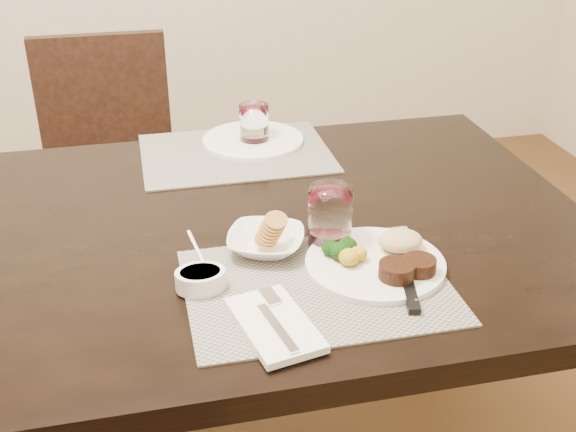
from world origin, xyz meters
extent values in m
cube|color=black|center=(0.00, 0.00, 0.72)|extent=(2.00, 1.00, 0.05)
cube|color=black|center=(0.92, 0.42, 0.35)|extent=(0.08, 0.08, 0.70)
cube|color=black|center=(0.00, 0.85, 0.43)|extent=(0.42, 0.42, 0.04)
cube|color=black|center=(-0.18, 0.67, 0.21)|extent=(0.04, 0.04, 0.41)
cube|color=black|center=(0.18, 0.67, 0.21)|extent=(0.04, 0.04, 0.41)
cube|color=black|center=(-0.18, 1.03, 0.21)|extent=(0.04, 0.04, 0.41)
cube|color=black|center=(0.18, 1.03, 0.21)|extent=(0.04, 0.04, 0.41)
cube|color=black|center=(0.00, 1.04, 0.68)|extent=(0.42, 0.04, 0.45)
cube|color=gray|center=(0.37, -0.26, 0.75)|extent=(0.46, 0.34, 0.00)
cube|color=gray|center=(0.33, 0.36, 0.75)|extent=(0.46, 0.34, 0.00)
cylinder|color=white|center=(0.49, -0.22, 0.76)|extent=(0.26, 0.26, 0.01)
cylinder|color=black|center=(0.51, -0.28, 0.78)|extent=(0.06, 0.06, 0.03)
cylinder|color=black|center=(0.56, -0.27, 0.78)|extent=(0.06, 0.06, 0.03)
ellipsoid|color=tan|center=(0.55, -0.19, 0.78)|extent=(0.08, 0.07, 0.03)
ellipsoid|color=#14400C|center=(0.43, -0.20, 0.78)|extent=(0.04, 0.04, 0.03)
ellipsoid|color=gold|center=(0.44, -0.22, 0.78)|extent=(0.04, 0.04, 0.03)
cube|color=white|center=(0.27, -0.36, 0.76)|extent=(0.14, 0.20, 0.01)
cube|color=silver|center=(0.27, -0.38, 0.77)|extent=(0.04, 0.13, 0.01)
cube|color=silver|center=(0.28, -0.29, 0.77)|extent=(0.03, 0.05, 0.00)
cube|color=silver|center=(0.52, -0.21, 0.76)|extent=(0.05, 0.14, 0.00)
cube|color=black|center=(0.52, -0.33, 0.76)|extent=(0.04, 0.10, 0.01)
imported|color=white|center=(0.31, -0.12, 0.77)|extent=(0.19, 0.19, 0.04)
cylinder|color=#AC7436|center=(0.31, -0.12, 0.80)|extent=(0.04, 0.05, 0.04)
cylinder|color=white|center=(0.17, -0.22, 0.77)|extent=(0.09, 0.09, 0.03)
cylinder|color=#0C370E|center=(0.17, -0.22, 0.78)|extent=(0.07, 0.07, 0.01)
cube|color=silver|center=(0.17, -0.16, 0.80)|extent=(0.01, 0.06, 0.04)
cylinder|color=white|center=(0.43, -0.12, 0.81)|extent=(0.08, 0.08, 0.12)
cylinder|color=#39050B|center=(0.43, -0.12, 0.77)|extent=(0.07, 0.07, 0.03)
cylinder|color=white|center=(0.38, 0.42, 0.76)|extent=(0.26, 0.26, 0.01)
cylinder|color=white|center=(0.38, 0.41, 0.80)|extent=(0.07, 0.07, 0.10)
cylinder|color=#39050B|center=(0.38, 0.41, 0.77)|extent=(0.06, 0.06, 0.03)
camera|label=1|loc=(0.09, -1.27, 1.46)|focal=45.00mm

